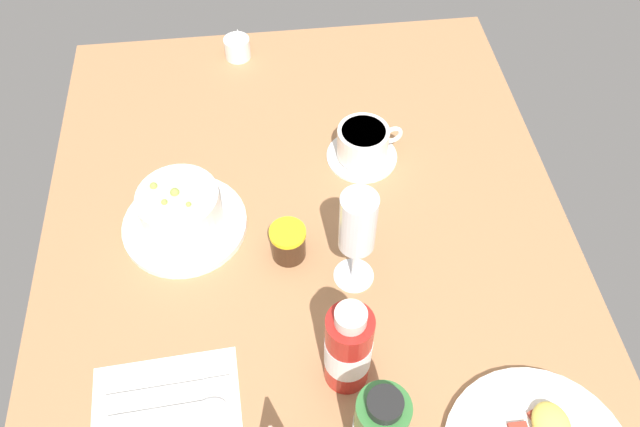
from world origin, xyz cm
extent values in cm
cube|color=#A8754C|center=(0.00, 0.00, -1.50)|extent=(110.00, 84.00, 3.00)
cylinder|color=white|center=(-6.25, -19.24, 0.60)|extent=(19.64, 19.64, 1.20)
cylinder|color=white|center=(-6.25, -19.24, 4.62)|extent=(12.56, 12.56, 6.85)
cylinder|color=beige|center=(-6.25, -19.24, 7.25)|extent=(10.80, 10.80, 1.60)
sphere|color=#94A749|center=(-5.02, -20.98, 8.15)|extent=(0.94, 0.94, 0.94)
sphere|color=#94A749|center=(-6.72, -19.49, 8.15)|extent=(1.40, 1.40, 1.40)
sphere|color=#94A749|center=(-4.20, -17.40, 8.15)|extent=(0.82, 0.82, 0.82)
sphere|color=#94A749|center=(-8.35, -22.70, 8.15)|extent=(1.14, 1.14, 1.14)
cube|color=white|center=(22.22, -21.39, 0.15)|extent=(13.40, 19.90, 0.30)
cube|color=silver|center=(21.02, -22.39, 0.55)|extent=(1.93, 14.04, 0.50)
cube|color=silver|center=(21.02, -14.59, 0.55)|extent=(2.38, 3.71, 0.40)
cube|color=silver|center=(23.82, -22.39, 0.55)|extent=(1.68, 13.03, 0.50)
ellipsoid|color=silver|center=(23.82, -15.39, 0.60)|extent=(2.40, 4.00, 0.60)
cylinder|color=white|center=(-17.81, 11.06, 0.45)|extent=(12.25, 12.25, 0.90)
cylinder|color=white|center=(-17.81, 11.06, 3.69)|extent=(8.77, 8.77, 5.59)
cylinder|color=#3A2316|center=(-17.81, 11.06, 5.99)|extent=(7.46, 7.46, 1.00)
torus|color=white|center=(-18.72, 16.37, 3.97)|extent=(1.39, 3.68, 3.60)
cylinder|color=white|center=(-47.66, -9.31, 2.10)|extent=(5.08, 5.08, 4.20)
cone|color=white|center=(-49.92, -8.98, 3.70)|extent=(2.60, 2.10, 2.38)
cylinder|color=white|center=(5.94, 6.07, 0.20)|extent=(6.08, 6.08, 0.40)
cylinder|color=white|center=(5.94, 6.07, 4.51)|extent=(0.80, 0.80, 8.22)
cylinder|color=white|center=(5.94, 6.07, 13.60)|extent=(5.14, 5.14, 9.97)
cylinder|color=#E8EDC6|center=(5.94, 6.07, 12.11)|extent=(4.21, 4.21, 5.98)
cylinder|color=#372012|center=(0.78, -3.28, 2.56)|extent=(5.26, 5.26, 5.13)
cylinder|color=yellow|center=(0.78, -3.28, 5.53)|extent=(5.52, 5.52, 0.80)
cylinder|color=black|center=(31.76, 4.80, 16.54)|extent=(3.96, 3.96, 1.55)
cylinder|color=#B21E19|center=(21.14, 2.75, 7.59)|extent=(5.96, 5.96, 15.18)
cylinder|color=white|center=(21.14, 2.75, 7.29)|extent=(6.08, 6.08, 5.77)
cylinder|color=silver|center=(21.14, 2.75, 16.18)|extent=(3.87, 3.87, 2.01)
ellipsoid|color=#F2D859|center=(31.80, 27.17, 2.40)|extent=(6.00, 4.80, 2.40)
camera|label=1|loc=(54.04, -4.65, 80.33)|focal=34.85mm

